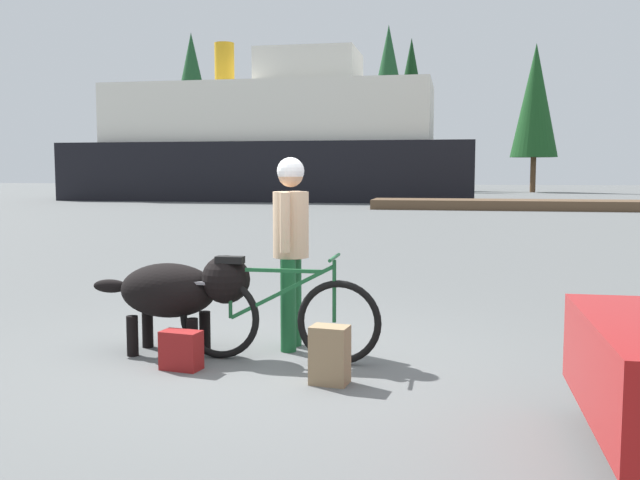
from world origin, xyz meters
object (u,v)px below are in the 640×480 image
(handbag_pannier, at_px, (181,350))
(dog, at_px, (181,290))
(person_cyclist, at_px, (291,234))
(backpack, at_px, (330,355))
(bicycle, at_px, (277,316))
(ferry_boat, at_px, (273,145))

(handbag_pannier, bearing_deg, dog, 111.71)
(person_cyclist, xyz_separation_m, handbag_pannier, (-0.72, -0.84, -0.88))
(backpack, bearing_deg, person_cyclist, 118.16)
(bicycle, distance_m, person_cyclist, 0.79)
(backpack, bearing_deg, dog, 156.30)
(bicycle, xyz_separation_m, dog, (-0.89, 0.09, 0.19))
(dog, relative_size, ferry_boat, 0.07)
(person_cyclist, relative_size, handbag_pannier, 5.38)
(bicycle, xyz_separation_m, ferry_boat, (-8.68, 32.92, 2.68))
(bicycle, bearing_deg, ferry_boat, 104.77)
(bicycle, height_order, dog, bicycle)
(bicycle, bearing_deg, handbag_pannier, -150.80)
(bicycle, xyz_separation_m, backpack, (0.55, -0.54, -0.16))
(person_cyclist, bearing_deg, ferry_boat, 105.00)
(dog, bearing_deg, bicycle, -5.60)
(backpack, distance_m, ferry_boat, 34.83)
(person_cyclist, xyz_separation_m, dog, (-0.91, -0.36, -0.47))
(person_cyclist, height_order, backpack, person_cyclist)
(bicycle, xyz_separation_m, handbag_pannier, (-0.70, -0.39, -0.23))
(backpack, bearing_deg, bicycle, 135.41)
(dog, relative_size, handbag_pannier, 4.52)
(dog, distance_m, backpack, 1.61)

